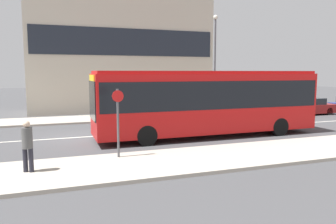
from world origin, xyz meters
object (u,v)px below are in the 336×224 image
Objects in this scene: street_lamp at (215,55)px; city_bus at (208,99)px; parked_car_0 at (257,109)px; pedestrian_near_stop at (27,143)px; bus_stop_sign at (118,118)px; parked_car_1 at (309,107)px.

city_bus is at bearing -119.62° from street_lamp.
parked_car_0 is at bearing 38.31° from city_bus.
pedestrian_near_stop is (-15.29, -9.40, 0.46)m from parked_car_0.
city_bus is at bearing 30.63° from bus_stop_sign.
city_bus is 12.96m from parked_car_1.
street_lamp is (-7.43, 2.10, 4.08)m from parked_car_1.
city_bus is 2.86× the size of parked_car_1.
street_lamp is (12.81, 11.59, 3.61)m from pedestrian_near_stop.
pedestrian_near_stop is at bearing -148.42° from parked_car_0.
pedestrian_near_stop reaches higher than parked_car_0.
pedestrian_near_stop is at bearing -154.88° from parked_car_1.
bus_stop_sign is 0.35× the size of street_lamp.
pedestrian_near_stop is 17.65m from street_lamp.
parked_car_1 is (4.96, 0.09, -0.00)m from parked_car_0.
pedestrian_near_stop is at bearing -164.26° from bus_stop_sign.
pedestrian_near_stop is 3.32m from bus_stop_sign.
bus_stop_sign reaches higher than pedestrian_near_stop.
bus_stop_sign is at bearing 40.94° from pedestrian_near_stop.
bus_stop_sign is at bearing -149.32° from city_bus.
parked_car_1 is at bearing 24.87° from city_bus.
street_lamp reaches higher than parked_car_1.
pedestrian_near_stop is (-8.54, -4.08, -0.89)m from city_bus.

